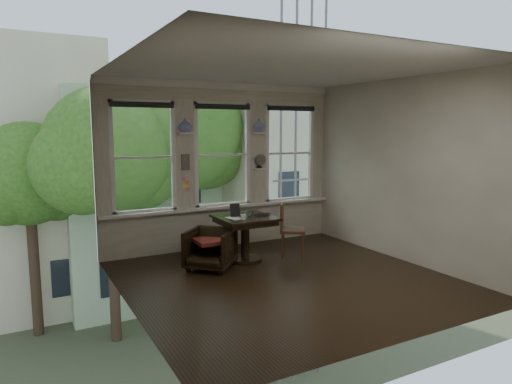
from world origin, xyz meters
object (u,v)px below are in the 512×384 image
armchair_left (210,249)px  side_chair_right (293,230)px  table (245,239)px  mug (243,217)px  laptop (263,215)px

armchair_left → side_chair_right: bearing=44.5°
table → armchair_left: (-0.68, -0.14, -0.06)m
table → mug: bearing=-122.7°
table → armchair_left: bearing=-168.4°
side_chair_right → laptop: (-0.56, 0.04, 0.30)m
table → laptop: bearing=-15.4°
mug → laptop: bearing=18.6°
armchair_left → laptop: size_ratio=2.22×
table → armchair_left: 0.70m
table → laptop: laptop is taller
side_chair_right → laptop: side_chair_right is taller
armchair_left → table: bearing=55.4°
side_chair_right → table: bearing=116.7°
laptop → mug: 0.47m
laptop → mug: size_ratio=3.51×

